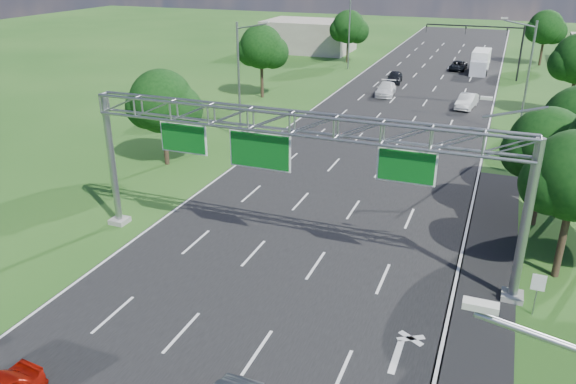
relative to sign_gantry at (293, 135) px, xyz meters
The scene contains 19 objects.
ground 19.28m from the sign_gantry, 91.05° to the left, with size 220.00×220.00×0.00m, color #1C4815.
road 19.28m from the sign_gantry, 91.05° to the left, with size 18.00×180.00×0.02m, color black.
road_flare 12.20m from the sign_gantry, 11.47° to the left, with size 3.00×30.00×0.02m, color black.
sign_gantry is the anchor object (origin of this frame).
regulatory_sign 13.25m from the sign_gantry, ahead, with size 0.60×0.08×2.10m.
traffic_signal 53.51m from the sign_gantry, 82.32° to the left, with size 12.21×0.24×7.00m.
streetlight_l_near 21.47m from the sign_gantry, 122.87° to the left, with size 2.97×0.22×10.16m.
streetlight_l_far 54.28m from the sign_gantry, 102.38° to the left, with size 2.97×0.22×10.16m.
streetlight_r_mid 30.10m from the sign_gantry, 68.60° to the left, with size 2.97×0.22×10.16m.
tree_verge_la 17.56m from the sign_gantry, 144.84° to the left, with size 5.76×4.80×7.40m.
tree_verge_lb 36.85m from the sign_gantry, 116.19° to the left, with size 5.76×4.80×8.06m.
tree_verge_lc 59.56m from the sign_gantry, 102.86° to the left, with size 5.76×4.80×7.62m.
tree_verge_re 67.48m from the sign_gantry, 78.24° to the left, with size 5.76×4.80×7.84m.
building_left 69.82m from the sign_gantry, 108.69° to the left, with size 14.00×10.00×5.00m, color gray.
car_queue_a 39.72m from the sign_gantry, 94.94° to the left, with size 2.00×4.93×1.43m, color white.
car_queue_b 58.31m from the sign_gantry, 87.17° to the left, with size 2.04×4.43×1.23m, color black.
car_queue_c 46.65m from the sign_gantry, 94.68° to the left, with size 1.72×4.29×1.46m, color black.
car_queue_d 37.33m from the sign_gantry, 80.82° to the left, with size 1.58×4.53×1.49m, color silver.
box_truck 58.13m from the sign_gantry, 84.28° to the left, with size 2.32×7.59×2.86m.
Camera 1 is at (9.77, -12.95, 15.17)m, focal length 35.00 mm.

